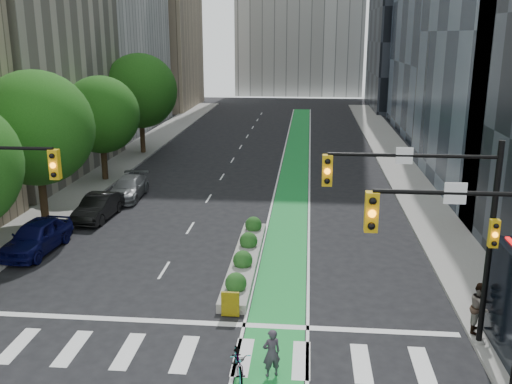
% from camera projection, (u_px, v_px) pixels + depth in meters
% --- Properties ---
extents(ground, '(160.00, 160.00, 0.00)m').
position_uv_depth(ground, '(191.00, 339.00, 20.54)').
color(ground, black).
rests_on(ground, ground).
extents(sidewalk_left, '(3.60, 90.00, 0.15)m').
position_uv_depth(sidewalk_left, '(109.00, 170.00, 45.55)').
color(sidewalk_left, gray).
rests_on(sidewalk_left, ground).
extents(sidewalk_right, '(3.60, 90.00, 0.15)m').
position_uv_depth(sidewalk_right, '(409.00, 177.00, 43.44)').
color(sidewalk_right, gray).
rests_on(sidewalk_right, ground).
extents(bike_lane_paint, '(2.20, 70.00, 0.01)m').
position_uv_depth(bike_lane_paint, '(296.00, 161.00, 49.04)').
color(bike_lane_paint, '#198E37').
rests_on(bike_lane_paint, ground).
extents(building_tan_far, '(14.00, 16.00, 26.00)m').
position_uv_depth(building_tan_far, '(144.00, 16.00, 82.14)').
color(building_tan_far, tan).
rests_on(building_tan_far, ground).
extents(building_dark_end, '(14.00, 18.00, 28.00)m').
position_uv_depth(building_dark_end, '(425.00, 9.00, 80.21)').
color(building_dark_end, black).
rests_on(building_dark_end, ground).
extents(tree_mid, '(6.40, 6.40, 8.78)m').
position_uv_depth(tree_mid, '(36.00, 128.00, 31.54)').
color(tree_mid, black).
rests_on(tree_mid, ground).
extents(tree_midfar, '(5.60, 5.60, 7.76)m').
position_uv_depth(tree_midfar, '(101.00, 115.00, 41.30)').
color(tree_midfar, black).
rests_on(tree_midfar, ground).
extents(tree_far, '(6.60, 6.60, 9.00)m').
position_uv_depth(tree_far, '(140.00, 91.00, 50.69)').
color(tree_far, black).
rests_on(tree_far, ground).
extents(signal_right, '(5.82, 0.51, 7.20)m').
position_uv_depth(signal_right, '(446.00, 215.00, 18.92)').
color(signal_right, black).
rests_on(signal_right, ground).
extents(signal_far_right, '(4.82, 0.51, 7.20)m').
position_uv_depth(signal_far_right, '(498.00, 272.00, 14.59)').
color(signal_far_right, black).
rests_on(signal_far_right, ground).
extents(median_planter, '(1.20, 10.26, 1.10)m').
position_uv_depth(median_planter, '(245.00, 257.00, 27.08)').
color(median_planter, gray).
rests_on(median_planter, ground).
extents(bicycle, '(1.07, 1.96, 0.98)m').
position_uv_depth(bicycle, '(239.00, 361.00, 18.31)').
color(bicycle, gray).
rests_on(bicycle, ground).
extents(cyclist, '(0.71, 0.61, 1.65)m').
position_uv_depth(cyclist, '(272.00, 353.00, 18.12)').
color(cyclist, '#38323C').
rests_on(cyclist, ground).
extents(parked_car_left_near, '(2.25, 4.93, 1.64)m').
position_uv_depth(parked_car_left_near, '(37.00, 236.00, 28.57)').
color(parked_car_left_near, '#0B0E47').
rests_on(parked_car_left_near, ground).
extents(parked_car_left_mid, '(1.81, 4.53, 1.46)m').
position_uv_depth(parked_car_left_mid, '(98.00, 207.00, 33.71)').
color(parked_car_left_mid, black).
rests_on(parked_car_left_mid, ground).
extents(parked_car_left_far, '(2.14, 4.90, 1.40)m').
position_uv_depth(parked_car_left_far, '(128.00, 188.00, 37.96)').
color(parked_car_left_far, '#595C5E').
rests_on(parked_car_left_far, ground).
extents(pedestrian_near, '(0.97, 1.10, 1.89)m').
position_uv_depth(pedestrian_near, '(480.00, 307.00, 20.57)').
color(pedestrian_near, gray).
rests_on(pedestrian_near, sidewalk_right).
extents(pedestrian_far, '(1.04, 0.78, 1.64)m').
position_uv_depth(pedestrian_far, '(495.00, 298.00, 21.58)').
color(pedestrian_far, gray).
rests_on(pedestrian_far, sidewalk_right).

